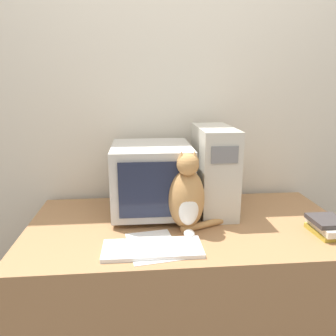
% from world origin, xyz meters
% --- Properties ---
extents(wall_back, '(7.00, 0.05, 2.50)m').
position_xyz_m(wall_back, '(0.00, 0.91, 1.25)').
color(wall_back, beige).
rests_on(wall_back, ground_plane).
extents(desk, '(1.63, 0.85, 0.73)m').
position_xyz_m(desk, '(0.00, 0.42, 0.37)').
color(desk, '#9E7047').
rests_on(desk, ground_plane).
extents(crt_monitor, '(0.42, 0.45, 0.38)m').
position_xyz_m(crt_monitor, '(-0.17, 0.59, 0.93)').
color(crt_monitor, '#BCB7AD').
rests_on(crt_monitor, desk).
extents(computer_tower, '(0.19, 0.43, 0.47)m').
position_xyz_m(computer_tower, '(0.17, 0.60, 0.97)').
color(computer_tower, beige).
rests_on(computer_tower, desk).
extents(keyboard, '(0.43, 0.18, 0.02)m').
position_xyz_m(keyboard, '(-0.19, 0.15, 0.74)').
color(keyboard, silver).
rests_on(keyboard, desk).
extents(cat, '(0.28, 0.25, 0.40)m').
position_xyz_m(cat, '(-0.01, 0.36, 0.90)').
color(cat, '#B7844C').
rests_on(cat, desk).
extents(book_stack, '(0.17, 0.21, 0.08)m').
position_xyz_m(book_stack, '(0.66, 0.24, 0.77)').
color(book_stack, gold).
rests_on(book_stack, desk).
extents(pen, '(0.15, 0.04, 0.01)m').
position_xyz_m(pen, '(-0.24, 0.25, 0.74)').
color(pen, maroon).
rests_on(pen, desk).
extents(paper_sheet, '(0.25, 0.33, 0.00)m').
position_xyz_m(paper_sheet, '(-0.19, 0.19, 0.74)').
color(paper_sheet, white).
rests_on(paper_sheet, desk).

